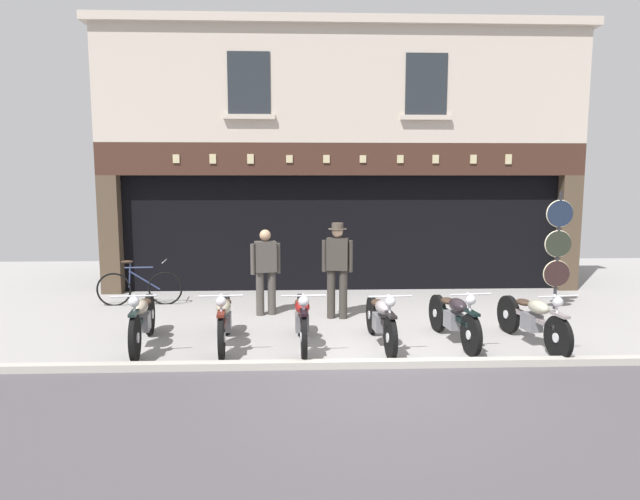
{
  "coord_description": "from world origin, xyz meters",
  "views": [
    {
      "loc": [
        -1.0,
        -7.05,
        2.53
      ],
      "look_at": [
        -0.61,
        2.74,
        1.26
      ],
      "focal_mm": 30.91,
      "sensor_mm": 36.0,
      "label": 1
    }
  ],
  "objects_px": {
    "motorcycle_center_right": "(454,317)",
    "tyre_sign_pole": "(558,245)",
    "leaning_bicycle": "(139,287)",
    "motorcycle_left": "(224,319)",
    "motorcycle_far_left": "(142,319)",
    "shopkeeper_center": "(337,266)",
    "motorcycle_right": "(533,319)",
    "advert_board_near": "(256,221)",
    "salesman_left": "(266,268)",
    "motorcycle_center_left": "(302,319)",
    "advert_board_far": "(212,219)",
    "motorcycle_center": "(381,319)"
  },
  "relations": [
    {
      "from": "motorcycle_center_right",
      "to": "tyre_sign_pole",
      "type": "distance_m",
      "value": 3.48
    },
    {
      "from": "motorcycle_center_right",
      "to": "leaning_bicycle",
      "type": "bearing_deg",
      "value": -33.59
    },
    {
      "from": "motorcycle_left",
      "to": "motorcycle_center_right",
      "type": "height_order",
      "value": "motorcycle_left"
    },
    {
      "from": "motorcycle_far_left",
      "to": "shopkeeper_center",
      "type": "distance_m",
      "value": 3.49
    },
    {
      "from": "shopkeeper_center",
      "to": "tyre_sign_pole",
      "type": "height_order",
      "value": "tyre_sign_pole"
    },
    {
      "from": "motorcycle_right",
      "to": "leaning_bicycle",
      "type": "bearing_deg",
      "value": -31.76
    },
    {
      "from": "motorcycle_right",
      "to": "tyre_sign_pole",
      "type": "distance_m",
      "value": 2.85
    },
    {
      "from": "shopkeeper_center",
      "to": "motorcycle_left",
      "type": "bearing_deg",
      "value": 50.21
    },
    {
      "from": "advert_board_near",
      "to": "motorcycle_center_right",
      "type": "bearing_deg",
      "value": -51.79
    },
    {
      "from": "salesman_left",
      "to": "advert_board_near",
      "type": "bearing_deg",
      "value": -95.69
    },
    {
      "from": "motorcycle_left",
      "to": "motorcycle_center_left",
      "type": "xyz_separation_m",
      "value": [
        1.17,
        -0.1,
        0.01
      ]
    },
    {
      "from": "motorcycle_right",
      "to": "advert_board_far",
      "type": "xyz_separation_m",
      "value": [
        -5.51,
        4.43,
        1.21
      ]
    },
    {
      "from": "motorcycle_center_right",
      "to": "salesman_left",
      "type": "xyz_separation_m",
      "value": [
        -3.0,
        1.9,
        0.47
      ]
    },
    {
      "from": "motorcycle_left",
      "to": "shopkeeper_center",
      "type": "bearing_deg",
      "value": -142.56
    },
    {
      "from": "salesman_left",
      "to": "advert_board_near",
      "type": "xyz_separation_m",
      "value": [
        -0.35,
        2.36,
        0.7
      ]
    },
    {
      "from": "motorcycle_left",
      "to": "motorcycle_center_right",
      "type": "relative_size",
      "value": 1.03
    },
    {
      "from": "motorcycle_center_right",
      "to": "advert_board_near",
      "type": "bearing_deg",
      "value": -58.72
    },
    {
      "from": "motorcycle_center_left",
      "to": "motorcycle_right",
      "type": "bearing_deg",
      "value": 177.34
    },
    {
      "from": "motorcycle_right",
      "to": "motorcycle_left",
      "type": "bearing_deg",
      "value": -9.69
    },
    {
      "from": "motorcycle_center_right",
      "to": "motorcycle_center_left",
      "type": "bearing_deg",
      "value": -3.81
    },
    {
      "from": "shopkeeper_center",
      "to": "motorcycle_center_left",
      "type": "bearing_deg",
      "value": 77.91
    },
    {
      "from": "shopkeeper_center",
      "to": "motorcycle_right",
      "type": "bearing_deg",
      "value": 157.08
    },
    {
      "from": "motorcycle_center_left",
      "to": "tyre_sign_pole",
      "type": "relative_size",
      "value": 0.86
    },
    {
      "from": "motorcycle_center_left",
      "to": "shopkeeper_center",
      "type": "xyz_separation_m",
      "value": [
        0.65,
        1.72,
        0.54
      ]
    },
    {
      "from": "motorcycle_right",
      "to": "tyre_sign_pole",
      "type": "height_order",
      "value": "tyre_sign_pole"
    },
    {
      "from": "motorcycle_right",
      "to": "shopkeeper_center",
      "type": "bearing_deg",
      "value": -39.59
    },
    {
      "from": "motorcycle_center_right",
      "to": "motorcycle_far_left",
      "type": "bearing_deg",
      "value": -6.64
    },
    {
      "from": "motorcycle_left",
      "to": "shopkeeper_center",
      "type": "relative_size",
      "value": 1.13
    },
    {
      "from": "motorcycle_center_right",
      "to": "advert_board_near",
      "type": "distance_m",
      "value": 5.54
    },
    {
      "from": "motorcycle_center",
      "to": "shopkeeper_center",
      "type": "distance_m",
      "value": 1.86
    },
    {
      "from": "motorcycle_far_left",
      "to": "motorcycle_center_left",
      "type": "bearing_deg",
      "value": 170.97
    },
    {
      "from": "motorcycle_center_left",
      "to": "salesman_left",
      "type": "relative_size",
      "value": 1.24
    },
    {
      "from": "motorcycle_center_left",
      "to": "advert_board_near",
      "type": "xyz_separation_m",
      "value": [
        -1.01,
        4.39,
        1.15
      ]
    },
    {
      "from": "tyre_sign_pole",
      "to": "advert_board_near",
      "type": "bearing_deg",
      "value": 160.39
    },
    {
      "from": "motorcycle_center",
      "to": "motorcycle_center_right",
      "type": "bearing_deg",
      "value": -179.05
    },
    {
      "from": "motorcycle_left",
      "to": "salesman_left",
      "type": "relative_size",
      "value": 1.23
    },
    {
      "from": "motorcycle_center",
      "to": "shopkeeper_center",
      "type": "xyz_separation_m",
      "value": [
        -0.55,
        1.69,
        0.55
      ]
    },
    {
      "from": "motorcycle_left",
      "to": "shopkeeper_center",
      "type": "xyz_separation_m",
      "value": [
        1.83,
        1.62,
        0.55
      ]
    },
    {
      "from": "tyre_sign_pole",
      "to": "advert_board_far",
      "type": "xyz_separation_m",
      "value": [
        -6.95,
        2.12,
        0.36
      ]
    },
    {
      "from": "leaning_bicycle",
      "to": "motorcycle_center_right",
      "type": "bearing_deg",
      "value": 59.26
    },
    {
      "from": "motorcycle_right",
      "to": "advert_board_far",
      "type": "distance_m",
      "value": 7.17
    },
    {
      "from": "advert_board_near",
      "to": "advert_board_far",
      "type": "xyz_separation_m",
      "value": [
        -0.99,
        0.0,
        0.04
      ]
    },
    {
      "from": "motorcycle_right",
      "to": "leaning_bicycle",
      "type": "xyz_separation_m",
      "value": [
        -6.76,
        2.98,
        -0.05
      ]
    },
    {
      "from": "motorcycle_center",
      "to": "motorcycle_left",
      "type": "bearing_deg",
      "value": -5.52
    },
    {
      "from": "shopkeeper_center",
      "to": "tyre_sign_pole",
      "type": "relative_size",
      "value": 0.76
    },
    {
      "from": "salesman_left",
      "to": "advert_board_far",
      "type": "xyz_separation_m",
      "value": [
        -1.34,
        2.36,
        0.74
      ]
    },
    {
      "from": "motorcycle_center_left",
      "to": "motorcycle_right",
      "type": "distance_m",
      "value": 3.51
    },
    {
      "from": "motorcycle_center",
      "to": "motorcycle_right",
      "type": "distance_m",
      "value": 2.31
    },
    {
      "from": "leaning_bicycle",
      "to": "motorcycle_far_left",
      "type": "bearing_deg",
      "value": 12.66
    },
    {
      "from": "motorcycle_left",
      "to": "leaning_bicycle",
      "type": "height_order",
      "value": "motorcycle_left"
    }
  ]
}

